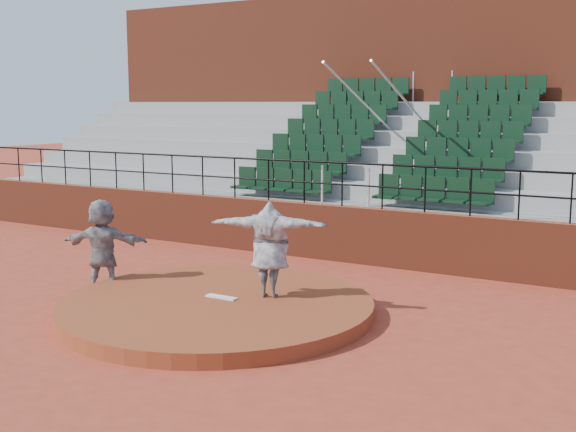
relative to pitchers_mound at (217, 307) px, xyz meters
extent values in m
plane|color=#A73B25|center=(0.00, 0.00, -0.12)|extent=(90.00, 90.00, 0.00)
cylinder|color=brown|center=(0.00, 0.00, 0.00)|extent=(5.50, 5.50, 0.25)
cube|color=white|center=(0.00, 0.15, 0.14)|extent=(0.60, 0.15, 0.03)
cube|color=maroon|center=(0.00, 5.00, 0.53)|extent=(24.00, 0.30, 1.30)
cylinder|color=black|center=(0.00, 5.00, 2.17)|extent=(24.00, 0.05, 0.05)
cylinder|color=black|center=(0.00, 5.00, 1.68)|extent=(24.00, 0.04, 0.04)
cylinder|color=black|center=(-11.00, 5.00, 1.67)|extent=(0.04, 0.04, 1.00)
cylinder|color=black|center=(-10.00, 5.00, 1.67)|extent=(0.04, 0.04, 1.00)
cylinder|color=black|center=(-9.00, 5.00, 1.67)|extent=(0.04, 0.04, 1.00)
cylinder|color=black|center=(-8.00, 5.00, 1.67)|extent=(0.04, 0.04, 1.00)
cylinder|color=black|center=(-7.00, 5.00, 1.67)|extent=(0.04, 0.04, 1.00)
cylinder|color=black|center=(-6.00, 5.00, 1.67)|extent=(0.04, 0.04, 1.00)
cylinder|color=black|center=(-5.00, 5.00, 1.67)|extent=(0.04, 0.04, 1.00)
cylinder|color=black|center=(-4.00, 5.00, 1.67)|extent=(0.04, 0.04, 1.00)
cylinder|color=black|center=(-3.00, 5.00, 1.67)|extent=(0.04, 0.04, 1.00)
cylinder|color=black|center=(-2.00, 5.00, 1.67)|extent=(0.04, 0.04, 1.00)
cylinder|color=black|center=(-1.00, 5.00, 1.67)|extent=(0.04, 0.04, 1.00)
cylinder|color=black|center=(0.00, 5.00, 1.67)|extent=(0.04, 0.04, 1.00)
cylinder|color=black|center=(1.00, 5.00, 1.67)|extent=(0.04, 0.04, 1.00)
cylinder|color=black|center=(2.00, 5.00, 1.67)|extent=(0.04, 0.04, 1.00)
cylinder|color=black|center=(3.00, 5.00, 1.67)|extent=(0.04, 0.04, 1.00)
cylinder|color=black|center=(4.00, 5.00, 1.67)|extent=(0.04, 0.04, 1.00)
cylinder|color=black|center=(5.00, 5.00, 1.67)|extent=(0.04, 0.04, 1.00)
cube|color=gray|center=(0.00, 5.58, 0.53)|extent=(24.00, 0.85, 1.30)
cube|color=black|center=(-1.98, 5.59, 1.54)|extent=(2.75, 0.48, 0.72)
cube|color=black|center=(1.98, 5.59, 1.54)|extent=(2.75, 0.48, 0.72)
cube|color=gray|center=(0.00, 6.43, 0.73)|extent=(24.00, 0.85, 1.70)
cube|color=black|center=(-1.98, 6.44, 1.94)|extent=(2.75, 0.48, 0.72)
cube|color=black|center=(1.98, 6.44, 1.94)|extent=(2.75, 0.48, 0.72)
cube|color=gray|center=(0.00, 7.28, 0.93)|extent=(24.00, 0.85, 2.10)
cube|color=black|center=(-1.98, 7.29, 2.33)|extent=(2.75, 0.48, 0.72)
cube|color=black|center=(1.98, 7.29, 2.33)|extent=(2.75, 0.48, 0.72)
cube|color=gray|center=(0.00, 8.12, 1.12)|extent=(24.00, 0.85, 2.50)
cube|color=black|center=(-1.98, 8.13, 2.73)|extent=(2.75, 0.48, 0.72)
cube|color=black|center=(1.98, 8.13, 2.73)|extent=(2.75, 0.48, 0.72)
cube|color=gray|center=(0.00, 8.97, 1.33)|extent=(24.00, 0.85, 2.90)
cube|color=black|center=(-1.98, 8.98, 3.14)|extent=(2.75, 0.48, 0.72)
cube|color=black|center=(1.98, 8.98, 3.14)|extent=(2.75, 0.48, 0.72)
cube|color=gray|center=(0.00, 9.82, 1.52)|extent=(24.00, 0.85, 3.30)
cube|color=black|center=(-1.98, 9.83, 3.53)|extent=(2.75, 0.48, 0.72)
cube|color=black|center=(1.98, 9.83, 3.53)|extent=(2.75, 0.48, 0.72)
cube|color=gray|center=(0.00, 10.68, 1.73)|extent=(24.00, 0.85, 3.70)
cube|color=black|center=(-1.98, 10.69, 3.94)|extent=(2.75, 0.48, 0.72)
cube|color=black|center=(1.98, 10.69, 3.94)|extent=(2.75, 0.48, 0.72)
cylinder|color=silver|center=(-0.60, 8.12, 3.28)|extent=(0.06, 5.97, 2.46)
cylinder|color=silver|center=(0.60, 8.12, 3.28)|extent=(0.06, 5.97, 2.46)
cube|color=maroon|center=(0.00, 12.60, 3.43)|extent=(24.00, 3.00, 7.10)
imported|color=black|center=(0.68, 0.68, 0.98)|extent=(2.17, 1.16, 1.71)
imported|color=black|center=(-2.84, 0.18, 0.79)|extent=(1.77, 1.16, 1.83)
camera|label=1|loc=(7.22, -9.96, 3.53)|focal=45.00mm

